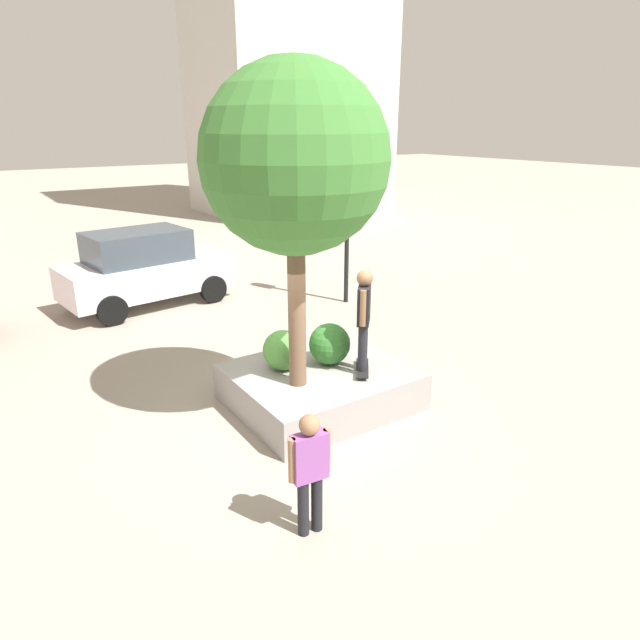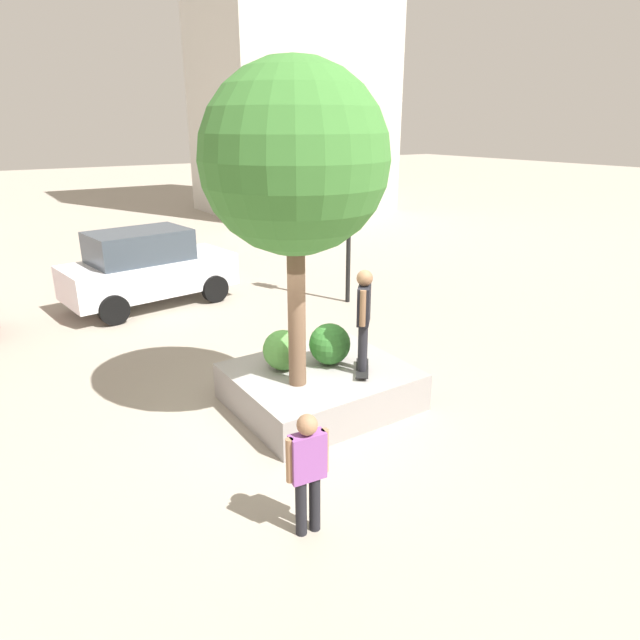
% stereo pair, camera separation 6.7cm
% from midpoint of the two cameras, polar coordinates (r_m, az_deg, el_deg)
% --- Properties ---
extents(ground_plane, '(120.00, 120.00, 0.00)m').
position_cam_midpoint_polar(ground_plane, '(9.31, -1.34, -10.23)').
color(ground_plane, '#9E9384').
extents(planter_ledge, '(2.89, 2.48, 0.65)m').
position_cam_midpoint_polar(planter_ledge, '(9.67, 0.20, -6.84)').
color(planter_ledge, gray).
rests_on(planter_ledge, ground).
extents(plaza_tree, '(2.74, 2.74, 4.88)m').
position_cam_midpoint_polar(plaza_tree, '(8.15, -2.41, 16.08)').
color(plaza_tree, brown).
rests_on(plaza_tree, planter_ledge).
extents(boxwood_shrub, '(0.69, 0.69, 0.69)m').
position_cam_midpoint_polar(boxwood_shrub, '(9.45, -3.64, -3.10)').
color(boxwood_shrub, '#4C8C3D').
rests_on(boxwood_shrub, planter_ledge).
extents(hedge_clump, '(0.72, 0.72, 0.72)m').
position_cam_midpoint_polar(hedge_clump, '(9.64, 1.21, -2.48)').
color(hedge_clump, '#2D6628').
rests_on(hedge_clump, planter_ledge).
extents(skateboard, '(0.66, 0.76, 0.07)m').
position_cam_midpoint_polar(skateboard, '(9.45, 4.57, -5.02)').
color(skateboard, black).
rests_on(skateboard, planter_ledge).
extents(skateboarder, '(0.45, 0.47, 1.71)m').
position_cam_midpoint_polar(skateboarder, '(9.08, 4.74, 0.74)').
color(skateboarder, black).
rests_on(skateboarder, skateboard).
extents(police_car, '(4.56, 2.48, 2.03)m').
position_cam_midpoint_polar(police_car, '(15.37, -17.26, 5.18)').
color(police_car, white).
rests_on(police_car, ground).
extents(traffic_light_corner, '(0.35, 0.29, 4.42)m').
position_cam_midpoint_polar(traffic_light_corner, '(14.61, 3.22, 13.26)').
color(traffic_light_corner, black).
rests_on(traffic_light_corner, ground).
extents(bystander_watching, '(0.53, 0.24, 1.58)m').
position_cam_midpoint_polar(bystander_watching, '(6.58, -0.98, -14.84)').
color(bystander_watching, black).
rests_on(bystander_watching, ground).
extents(brick_midrise, '(9.33, 6.90, 20.55)m').
position_cam_midpoint_polar(brick_midrise, '(32.25, -2.88, 29.70)').
color(brick_midrise, beige).
rests_on(brick_midrise, ground).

